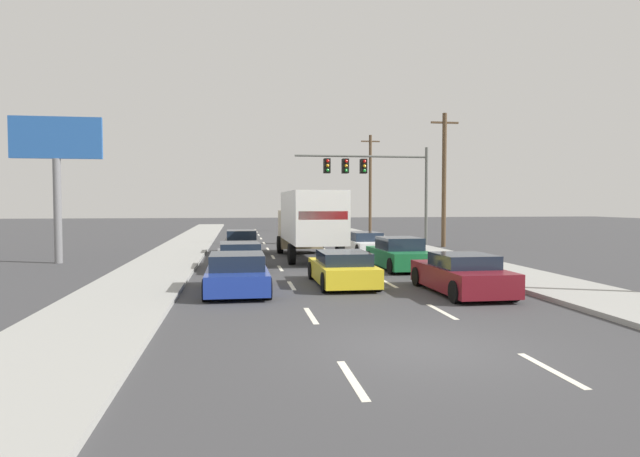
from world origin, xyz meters
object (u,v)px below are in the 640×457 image
car_blue (237,274)px  utility_pole_far (370,182)px  car_gray (240,256)px  roadside_billboard (56,159)px  car_black (241,243)px  car_green (399,255)px  car_maroon (462,275)px  traffic_signal_mast (367,172)px  box_truck (309,220)px  utility_pole_mid (444,178)px  car_yellow (343,269)px  car_white (365,243)px

car_blue → utility_pole_far: size_ratio=0.44×
car_gray → roadside_billboard: (-8.32, 3.48, 4.30)m
car_black → car_green: size_ratio=0.99×
car_maroon → traffic_signal_mast: size_ratio=0.49×
car_blue → box_truck: bearing=70.3°
car_gray → utility_pole_far: bearing=65.9°
utility_pole_mid → roadside_billboard: 22.20m
car_black → utility_pole_mid: (12.79, 3.09, 3.77)m
box_truck → car_black: bearing=136.0°
utility_pole_mid → utility_pole_far: size_ratio=0.92×
car_yellow → traffic_signal_mast: bearing=74.1°
utility_pole_far → roadside_billboard: 31.91m
traffic_signal_mast → utility_pole_mid: size_ratio=1.05×
traffic_signal_mast → car_maroon: bearing=-94.5°
car_gray → traffic_signal_mast: traffic_signal_mast is taller
box_truck → roadside_billboard: 12.11m
car_blue → car_white: size_ratio=0.90×
car_gray → car_yellow: (3.46, -5.18, 0.01)m
car_white → traffic_signal_mast: traffic_signal_mast is taller
traffic_signal_mast → utility_pole_far: utility_pole_far is taller
car_yellow → utility_pole_mid: bearing=58.0°
box_truck → car_maroon: size_ratio=2.03×
utility_pole_far → car_white: bearing=-104.4°
car_gray → box_truck: (3.43, 3.67, 1.40)m
car_white → car_yellow: bearing=-106.8°
car_blue → car_green: (6.79, 5.15, 0.04)m
traffic_signal_mast → car_yellow: bearing=-105.9°
utility_pole_far → car_yellow: bearing=-105.2°
car_white → utility_pole_far: (5.51, 21.44, 4.21)m
traffic_signal_mast → roadside_billboard: bearing=-153.3°
car_gray → car_green: size_ratio=1.03×
traffic_signal_mast → utility_pole_far: 16.38m
car_gray → car_blue: size_ratio=1.10×
utility_pole_far → roadside_billboard: size_ratio=1.37×
car_blue → utility_pole_mid: size_ratio=0.48×
box_truck → roadside_billboard: size_ratio=1.31×
car_green → car_gray: bearing=171.2°
car_green → car_maroon: car_green is taller
car_gray → box_truck: bearing=46.9°
car_yellow → traffic_signal_mast: 18.24m
car_gray → car_blue: car_blue is taller
box_truck → car_yellow: bearing=-89.8°
car_black → car_gray: bearing=-91.0°
car_gray → car_white: size_ratio=1.00×
car_blue → box_truck: (3.53, 9.85, 1.37)m
car_blue → traffic_signal_mast: (8.41, 18.05, 4.29)m
car_black → car_green: bearing=-50.2°
car_maroon → roadside_billboard: (-15.11, 10.87, 4.26)m
car_yellow → utility_pole_mid: 18.25m
box_truck → utility_pole_mid: (9.47, 6.29, 2.43)m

